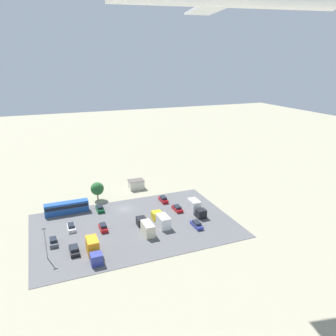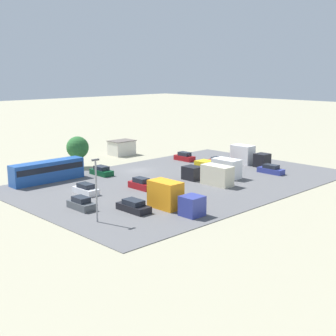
{
  "view_description": "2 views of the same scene",
  "coord_description": "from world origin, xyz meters",
  "px_view_note": "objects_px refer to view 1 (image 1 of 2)",
  "views": [
    {
      "loc": [
        20.74,
        85.13,
        40.77
      ],
      "look_at": [
        -3.77,
        24.69,
        19.57
      ],
      "focal_mm": 35.0,
      "sensor_mm": 36.0,
      "label": 1
    },
    {
      "loc": [
        52.09,
        60.84,
        17.19
      ],
      "look_at": [
        1.76,
        9.39,
        2.16
      ],
      "focal_mm": 50.0,
      "sensor_mm": 36.0,
      "label": 2
    }
  ],
  "objects_px": {
    "parked_car_6": "(103,227)",
    "parked_car_7": "(100,209)",
    "parked_car_2": "(177,208)",
    "parked_truck_1": "(161,220)",
    "shed_building": "(136,184)",
    "parked_truck_3": "(94,249)",
    "parked_car_4": "(53,242)",
    "parked_car_0": "(197,225)",
    "parked_truck_0": "(196,208)",
    "parked_car_1": "(74,250)",
    "bus": "(67,207)",
    "parked_car_5": "(163,199)",
    "parked_truck_2": "(146,227)",
    "parked_car_3": "(71,227)"
  },
  "relations": [
    {
      "from": "parked_car_1",
      "to": "parked_truck_2",
      "type": "xyz_separation_m",
      "value": [
        -17.89,
        -2.94,
        0.78
      ]
    },
    {
      "from": "parked_car_3",
      "to": "parked_car_7",
      "type": "height_order",
      "value": "parked_car_7"
    },
    {
      "from": "parked_car_3",
      "to": "parked_truck_1",
      "type": "bearing_deg",
      "value": 164.36
    },
    {
      "from": "shed_building",
      "to": "parked_car_0",
      "type": "relative_size",
      "value": 1.12
    },
    {
      "from": "parked_car_1",
      "to": "parked_car_5",
      "type": "xyz_separation_m",
      "value": [
        -28.69,
        -18.65,
        0.08
      ]
    },
    {
      "from": "bus",
      "to": "parked_truck_3",
      "type": "height_order",
      "value": "parked_truck_3"
    },
    {
      "from": "parked_car_5",
      "to": "parked_truck_1",
      "type": "bearing_deg",
      "value": 66.76
    },
    {
      "from": "shed_building",
      "to": "parked_car_4",
      "type": "xyz_separation_m",
      "value": [
        28.29,
        27.0,
        -0.78
      ]
    },
    {
      "from": "parked_car_2",
      "to": "parked_truck_2",
      "type": "height_order",
      "value": "parked_truck_2"
    },
    {
      "from": "parked_car_4",
      "to": "parked_car_3",
      "type": "bearing_deg",
      "value": 51.02
    },
    {
      "from": "parked_car_1",
      "to": "parked_car_6",
      "type": "xyz_separation_m",
      "value": [
        -8.1,
        -7.86,
        0.07
      ]
    },
    {
      "from": "parked_car_4",
      "to": "parked_car_6",
      "type": "distance_m",
      "value": 12.44
    },
    {
      "from": "parked_car_2",
      "to": "parked_truck_0",
      "type": "bearing_deg",
      "value": 139.06
    },
    {
      "from": "parked_car_4",
      "to": "parked_car_5",
      "type": "height_order",
      "value": "parked_car_5"
    },
    {
      "from": "parked_car_3",
      "to": "parked_truck_2",
      "type": "distance_m",
      "value": 19.16
    },
    {
      "from": "parked_truck_2",
      "to": "parked_car_1",
      "type": "bearing_deg",
      "value": -170.66
    },
    {
      "from": "parked_car_3",
      "to": "parked_truck_0",
      "type": "relative_size",
      "value": 0.56
    },
    {
      "from": "parked_truck_0",
      "to": "parked_truck_1",
      "type": "bearing_deg",
      "value": 13.65
    },
    {
      "from": "parked_car_3",
      "to": "parked_truck_1",
      "type": "relative_size",
      "value": 0.52
    },
    {
      "from": "parked_truck_1",
      "to": "bus",
      "type": "bearing_deg",
      "value": 143.36
    },
    {
      "from": "parked_car_5",
      "to": "parked_truck_2",
      "type": "xyz_separation_m",
      "value": [
        10.8,
        15.7,
        0.7
      ]
    },
    {
      "from": "parked_car_5",
      "to": "parked_truck_1",
      "type": "xyz_separation_m",
      "value": [
        5.88,
        13.69,
        0.73
      ]
    },
    {
      "from": "parked_car_4",
      "to": "parked_truck_3",
      "type": "relative_size",
      "value": 0.5
    },
    {
      "from": "parked_car_6",
      "to": "parked_car_7",
      "type": "relative_size",
      "value": 0.94
    },
    {
      "from": "parked_car_3",
      "to": "parked_truck_1",
      "type": "height_order",
      "value": "parked_truck_1"
    },
    {
      "from": "bus",
      "to": "parked_car_5",
      "type": "height_order",
      "value": "bus"
    },
    {
      "from": "parked_car_0",
      "to": "parked_truck_0",
      "type": "relative_size",
      "value": 0.6
    },
    {
      "from": "parked_car_6",
      "to": "parked_car_7",
      "type": "height_order",
      "value": "parked_car_6"
    },
    {
      "from": "bus",
      "to": "parked_car_7",
      "type": "bearing_deg",
      "value": 77.59
    },
    {
      "from": "parked_car_0",
      "to": "parked_car_6",
      "type": "height_order",
      "value": "parked_car_6"
    },
    {
      "from": "parked_truck_2",
      "to": "parked_car_2",
      "type": "bearing_deg",
      "value": 34.41
    },
    {
      "from": "parked_car_4",
      "to": "parked_car_6",
      "type": "bearing_deg",
      "value": 11.55
    },
    {
      "from": "parked_car_2",
      "to": "parked_truck_2",
      "type": "distance_m",
      "value": 14.89
    },
    {
      "from": "parked_car_7",
      "to": "parked_truck_0",
      "type": "height_order",
      "value": "parked_truck_0"
    },
    {
      "from": "parked_truck_0",
      "to": "parked_car_2",
      "type": "bearing_deg",
      "value": -40.94
    },
    {
      "from": "parked_car_2",
      "to": "parked_truck_1",
      "type": "xyz_separation_m",
      "value": [
        7.35,
        6.4,
        0.83
      ]
    },
    {
      "from": "parked_car_2",
      "to": "parked_truck_2",
      "type": "bearing_deg",
      "value": 34.41
    },
    {
      "from": "parked_car_7",
      "to": "parked_car_6",
      "type": "bearing_deg",
      "value": 83.1
    },
    {
      "from": "parked_car_0",
      "to": "bus",
      "type": "bearing_deg",
      "value": 145.15
    },
    {
      "from": "shed_building",
      "to": "parked_car_7",
      "type": "distance_m",
      "value": 19.53
    },
    {
      "from": "shed_building",
      "to": "parked_truck_3",
      "type": "distance_m",
      "value": 40.8
    },
    {
      "from": "shed_building",
      "to": "parked_truck_0",
      "type": "bearing_deg",
      "value": 112.33
    },
    {
      "from": "parked_car_2",
      "to": "parked_car_3",
      "type": "height_order",
      "value": "parked_car_3"
    },
    {
      "from": "parked_car_6",
      "to": "parked_truck_2",
      "type": "bearing_deg",
      "value": 153.37
    },
    {
      "from": "shed_building",
      "to": "parked_truck_3",
      "type": "bearing_deg",
      "value": 60.09
    },
    {
      "from": "parked_car_1",
      "to": "parked_car_3",
      "type": "relative_size",
      "value": 1.09
    },
    {
      "from": "parked_car_7",
      "to": "bus",
      "type": "bearing_deg",
      "value": -12.41
    },
    {
      "from": "parked_car_1",
      "to": "parked_truck_2",
      "type": "bearing_deg",
      "value": 9.34
    },
    {
      "from": "parked_car_2",
      "to": "parked_car_5",
      "type": "relative_size",
      "value": 1.03
    },
    {
      "from": "bus",
      "to": "parked_truck_2",
      "type": "bearing_deg",
      "value": 43.03
    }
  ]
}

